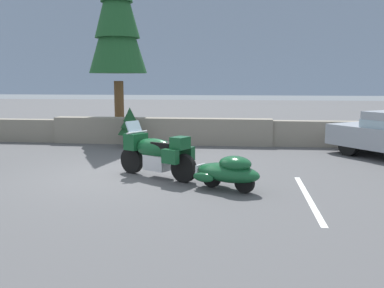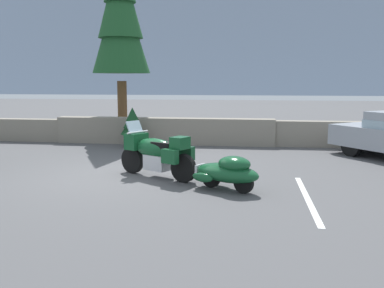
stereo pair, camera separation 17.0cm
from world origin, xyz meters
TOP-DOWN VIEW (x-y plane):
  - ground_plane at (0.00, 0.00)m, footprint 80.00×80.00m
  - stone_guard_wall at (0.13, 5.37)m, footprint 24.00×0.56m
  - distant_ridgeline at (0.00, 95.35)m, footprint 240.00×80.00m
  - touring_motorcycle at (0.89, -0.08)m, footprint 2.07×1.42m
  - car_shaped_trailer at (2.65, -1.09)m, footprint 2.09×1.41m
  - pine_tree_tall at (-1.83, 6.22)m, footprint 2.20×2.20m
  - pine_sapling_near at (-0.95, 4.46)m, footprint 0.85×0.85m
  - parking_stripe_marker at (4.27, -1.50)m, footprint 0.12×3.60m

SIDE VIEW (x-z plane):
  - ground_plane at x=0.00m, z-range 0.00..0.00m
  - parking_stripe_marker at x=4.27m, z-range 0.00..0.01m
  - car_shaped_trailer at x=2.65m, z-range 0.03..0.79m
  - stone_guard_wall at x=0.13m, z-range -0.02..0.93m
  - touring_motorcycle at x=0.89m, z-range -0.04..1.29m
  - pine_sapling_near at x=-0.95m, z-range 0.17..1.57m
  - pine_tree_tall at x=-1.83m, z-range 1.00..8.94m
  - distant_ridgeline at x=0.00m, z-range 0.00..16.00m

